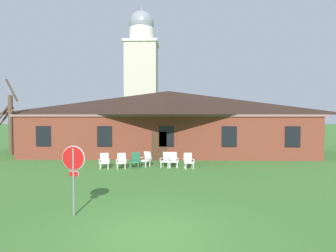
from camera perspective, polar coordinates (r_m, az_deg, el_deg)
ground_plane at (r=8.71m, az=-3.52°, el=-20.20°), size 200.00×200.00×0.00m
brick_building at (r=26.21m, az=0.08°, el=1.00°), size 23.64×10.40×5.47m
dome_tower at (r=46.37m, az=-5.17°, el=9.60°), size 5.18×5.18×20.34m
stop_sign at (r=10.11m, az=-18.01°, el=-7.58°), size 0.79×0.18×2.31m
lawn_chair_by_porch at (r=18.58m, az=-12.35°, el=-6.61°), size 0.73×0.77×0.96m
lawn_chair_near_door at (r=18.36m, az=-9.09°, el=-6.70°), size 0.70×0.73×0.96m
lawn_chair_left_end at (r=18.60m, az=-6.35°, el=-6.56°), size 0.65×0.68×0.96m
lawn_chair_middle at (r=18.93m, az=-4.31°, el=-6.40°), size 0.83×0.86×0.96m
lawn_chair_right_end at (r=18.62m, az=-0.36°, el=-6.54°), size 0.74×0.79×0.96m
lawn_chair_far_side at (r=18.59m, az=0.98°, el=-6.56°), size 0.70×0.73×0.96m
lawn_chair_under_eave at (r=18.25m, az=3.99°, el=-6.73°), size 0.71×0.75×0.96m
bare_tree_beside_building at (r=27.73m, az=-28.46°, el=0.91°), size 1.68×1.68×6.28m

